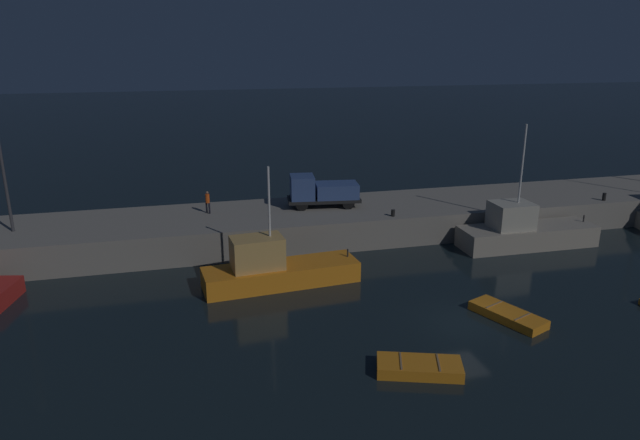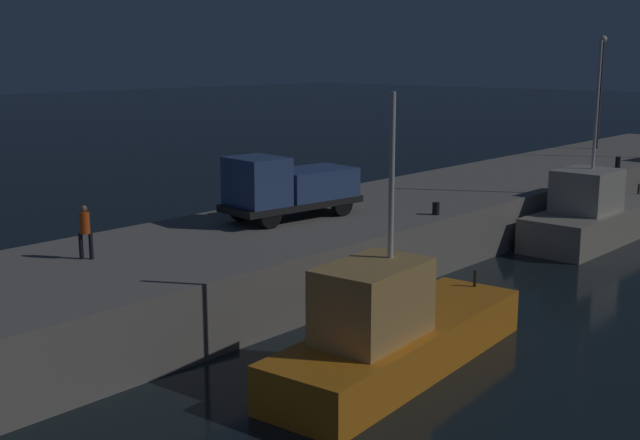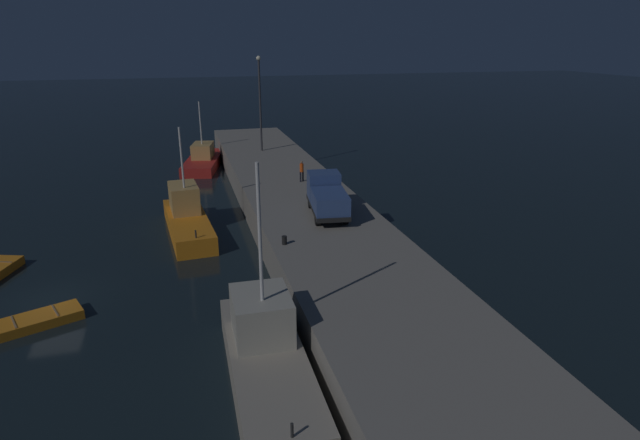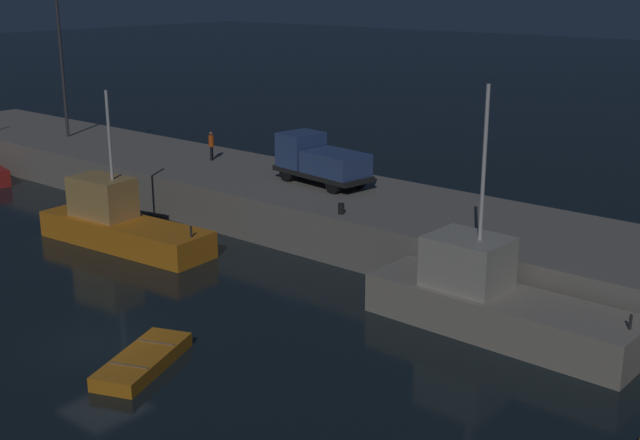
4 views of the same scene
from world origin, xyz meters
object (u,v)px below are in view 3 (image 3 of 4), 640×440
(fishing_boat_blue, at_px, (187,218))
(bollard_central, at_px, (284,240))
(fishing_trawler_red, at_px, (203,160))
(rowboat_white_mid, at_px, (36,321))
(fishing_boat_orange, at_px, (267,359))
(utility_truck, at_px, (327,196))
(lamp_post_west, at_px, (260,97))
(dockworker, at_px, (302,170))

(fishing_boat_blue, height_order, bollard_central, fishing_boat_blue)
(fishing_trawler_red, bearing_deg, rowboat_white_mid, -17.47)
(fishing_boat_orange, relative_size, utility_truck, 1.76)
(fishing_boat_orange, height_order, bollard_central, fishing_boat_orange)
(fishing_boat_orange, xyz_separation_m, utility_truck, (-13.34, 6.23, 2.26))
(bollard_central, bearing_deg, fishing_boat_orange, -15.89)
(lamp_post_west, bearing_deg, utility_truck, 2.10)
(dockworker, bearing_deg, lamp_post_west, -175.01)
(fishing_trawler_red, distance_m, fishing_boat_blue, 19.71)
(fishing_boat_orange, xyz_separation_m, bollard_central, (-9.00, 2.56, 1.29))
(fishing_trawler_red, height_order, fishing_boat_blue, fishing_boat_blue)
(fishing_trawler_red, height_order, rowboat_white_mid, fishing_trawler_red)
(lamp_post_west, bearing_deg, rowboat_white_mid, -29.41)
(rowboat_white_mid, height_order, lamp_post_west, lamp_post_west)
(fishing_boat_orange, distance_m, utility_truck, 14.90)
(rowboat_white_mid, height_order, utility_truck, utility_truck)
(utility_truck, bearing_deg, fishing_boat_orange, -25.03)
(fishing_boat_blue, bearing_deg, dockworker, 110.22)
(rowboat_white_mid, xyz_separation_m, utility_truck, (-6.10, 16.10, 3.14))
(fishing_boat_orange, xyz_separation_m, dockworker, (-21.74, 6.56, 1.99))
(fishing_boat_blue, relative_size, rowboat_white_mid, 2.21)
(utility_truck, distance_m, bollard_central, 5.76)
(rowboat_white_mid, bearing_deg, utility_truck, 110.75)
(lamp_post_west, relative_size, bollard_central, 18.94)
(fishing_trawler_red, relative_size, dockworker, 6.27)
(fishing_boat_blue, xyz_separation_m, utility_truck, (5.08, 8.68, 2.32))
(rowboat_white_mid, distance_m, lamp_post_west, 32.02)
(fishing_boat_orange, bearing_deg, lamp_post_west, 171.00)
(dockworker, bearing_deg, fishing_trawler_red, -157.46)
(lamp_post_west, height_order, dockworker, lamp_post_west)
(utility_truck, xyz_separation_m, bollard_central, (4.34, -3.67, -0.97))
(utility_truck, xyz_separation_m, dockworker, (-8.39, 0.33, -0.27))
(bollard_central, bearing_deg, utility_truck, 139.82)
(fishing_boat_blue, height_order, dockworker, fishing_boat_blue)
(rowboat_white_mid, relative_size, utility_truck, 0.77)
(lamp_post_west, bearing_deg, fishing_trawler_red, -122.31)
(fishing_trawler_red, xyz_separation_m, fishing_boat_orange, (38.00, 0.19, 0.31))
(rowboat_white_mid, distance_m, utility_truck, 17.49)
(rowboat_white_mid, bearing_deg, dockworker, 131.41)
(fishing_boat_orange, relative_size, bollard_central, 20.66)
(fishing_boat_orange, distance_m, lamp_post_west, 35.42)
(fishing_trawler_red, bearing_deg, bollard_central, 5.41)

